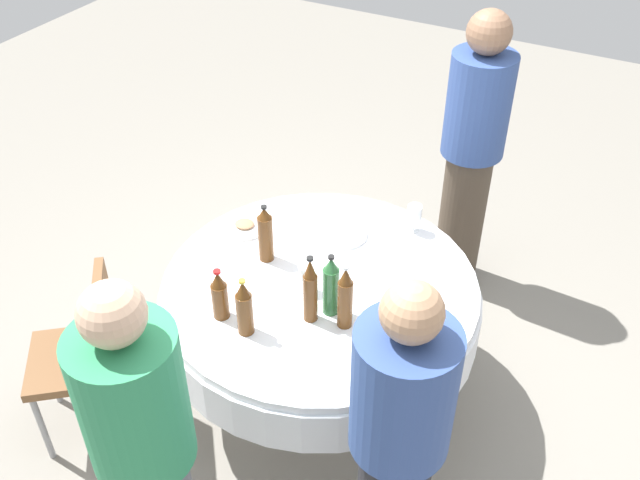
% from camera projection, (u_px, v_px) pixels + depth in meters
% --- Properties ---
extents(ground_plane, '(10.00, 10.00, 0.00)m').
position_uv_depth(ground_plane, '(320.00, 389.00, 3.73)').
color(ground_plane, gray).
extents(dining_table, '(1.48, 1.48, 0.74)m').
position_uv_depth(dining_table, '(320.00, 306.00, 3.36)').
color(dining_table, white).
rests_on(dining_table, ground_plane).
extents(bottle_brown_inner, '(0.07, 0.07, 0.25)m').
position_uv_depth(bottle_brown_inner, '(220.00, 295.00, 3.03)').
color(bottle_brown_inner, '#593314').
rests_on(bottle_brown_inner, dining_table).
extents(bottle_green_far, '(0.07, 0.07, 0.31)m').
position_uv_depth(bottle_green_far, '(331.00, 286.00, 3.03)').
color(bottle_green_far, '#2D6B38').
rests_on(bottle_green_far, dining_table).
extents(bottle_brown_right, '(0.06, 0.06, 0.34)m').
position_uv_depth(bottle_brown_right, '(310.00, 291.00, 2.99)').
color(bottle_brown_right, '#593314').
rests_on(bottle_brown_right, dining_table).
extents(bottle_brown_near, '(0.07, 0.07, 0.32)m').
position_uv_depth(bottle_brown_near, '(345.00, 298.00, 2.96)').
color(bottle_brown_near, '#593314').
rests_on(bottle_brown_near, dining_table).
extents(bottle_brown_south, '(0.07, 0.07, 0.30)m').
position_uv_depth(bottle_brown_south, '(265.00, 234.00, 3.32)').
color(bottle_brown_south, '#593314').
rests_on(bottle_brown_south, dining_table).
extents(bottle_brown_left, '(0.07, 0.07, 0.29)m').
position_uv_depth(bottle_brown_left, '(244.00, 308.00, 2.94)').
color(bottle_brown_left, '#593314').
rests_on(bottle_brown_left, dining_table).
extents(wine_glass_near, '(0.06, 0.06, 0.14)m').
position_uv_depth(wine_glass_near, '(305.00, 273.00, 3.17)').
color(wine_glass_near, white).
rests_on(wine_glass_near, dining_table).
extents(wine_glass_south, '(0.07, 0.07, 0.15)m').
position_uv_depth(wine_glass_south, '(415.00, 213.00, 3.52)').
color(wine_glass_south, white).
rests_on(wine_glass_south, dining_table).
extents(plate_rear, '(0.24, 0.24, 0.02)m').
position_uv_depth(plate_rear, '(342.00, 234.00, 3.54)').
color(plate_rear, white).
rests_on(plate_rear, dining_table).
extents(plate_mid, '(0.22, 0.22, 0.04)m').
position_uv_depth(plate_mid, '(245.00, 226.00, 3.59)').
color(plate_mid, white).
rests_on(plate_mid, dining_table).
extents(spoon_far, '(0.03, 0.18, 0.00)m').
position_uv_depth(spoon_far, '(435.00, 330.00, 3.03)').
color(spoon_far, silver).
rests_on(spoon_far, dining_table).
extents(person_inner, '(0.34, 0.34, 1.67)m').
position_uv_depth(person_inner, '(471.00, 152.00, 3.91)').
color(person_inner, '#4C3F33').
rests_on(person_inner, ground_plane).
extents(person_far, '(0.34, 0.34, 1.62)m').
position_uv_depth(person_far, '(148.00, 460.00, 2.40)').
color(person_far, slate).
rests_on(person_far, ground_plane).
extents(person_right, '(0.34, 0.34, 1.57)m').
position_uv_depth(person_right, '(397.00, 450.00, 2.47)').
color(person_right, '#26262B').
rests_on(person_right, ground_plane).
extents(chair_left, '(0.56, 0.56, 0.87)m').
position_uv_depth(chair_left, '(88.00, 347.00, 3.26)').
color(chair_left, brown).
rests_on(chair_left, ground_plane).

